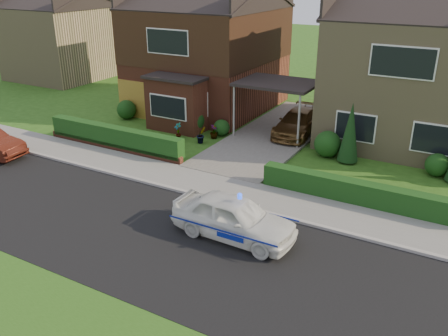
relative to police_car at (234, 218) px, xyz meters
The scene contains 25 objects.
ground 3.13m from the police_car, 156.84° to the right, with size 120.00×120.00×0.00m, color #285215.
road 3.13m from the police_car, 156.84° to the right, with size 60.00×6.00×0.02m, color black.
kerb 3.42m from the police_car, 146.59° to the left, with size 60.00×0.16×0.12m, color #9E9993.
sidewalk 4.08m from the police_car, 134.04° to the left, with size 60.00×2.00×0.10m, color slate.
grass_verge 6.84m from the police_car, 114.34° to the right, with size 60.00×4.00×0.01m, color #285215.
driveway 10.21m from the police_car, 105.97° to the left, with size 3.80×12.00×0.12m, color #666059.
house_left 15.65m from the police_car, 124.06° to the left, with size 7.50×9.53×7.25m.
house_right 13.47m from the police_car, 76.82° to the left, with size 7.50×8.06×7.25m.
carport_link 10.34m from the police_car, 106.04° to the left, with size 3.80×3.00×2.77m.
garage_door 14.11m from the police_car, 141.60° to the left, with size 2.20×0.10×2.10m, color olive.
dwarf_wall 9.55m from the police_car, 154.52° to the left, with size 7.70×0.25×0.36m, color brown.
hedge_left 9.62m from the police_car, 153.71° to the left, with size 7.50×0.55×0.90m, color #113611.
hedge_right 5.16m from the police_car, 54.18° to the left, with size 7.50×0.55×0.80m, color #113611.
shrub_left_far 14.03m from the police_car, 143.71° to the left, with size 1.08×1.08×1.08m, color #113611.
shrub_left_mid 10.58m from the police_car, 130.03° to the left, with size 1.32×1.32×1.32m, color #113611.
shrub_left_near 9.89m from the police_car, 121.78° to the left, with size 0.84×0.84×0.84m, color #113611.
shrub_right_near 8.21m from the police_car, 87.24° to the left, with size 1.20×1.20×1.20m, color #113611.
shrub_right_mid 9.69m from the police_car, 58.96° to the left, with size 0.96×0.96×0.96m, color #113611.
conifer_a 8.14m from the police_car, 80.11° to the left, with size 0.90×0.90×2.60m, color black.
neighbour_left 27.25m from the police_car, 147.02° to the left, with size 6.50×7.00×5.20m, color #9C895F.
police_car is the anchor object (origin of this frame).
driveway_car 10.36m from the police_car, 100.04° to the left, with size 1.68×4.14×1.20m, color brown.
potted_plant_a 9.70m from the police_car, 134.79° to the left, with size 0.44×0.30×0.83m, color gray.
potted_plant_b 8.84m from the police_car, 128.51° to the left, with size 0.37×0.45×0.82m, color gray.
potted_plant_c 9.44m from the police_car, 124.22° to the left, with size 0.39×0.39×0.70m, color gray.
Camera 1 is at (8.93, -10.35, 7.94)m, focal length 38.00 mm.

